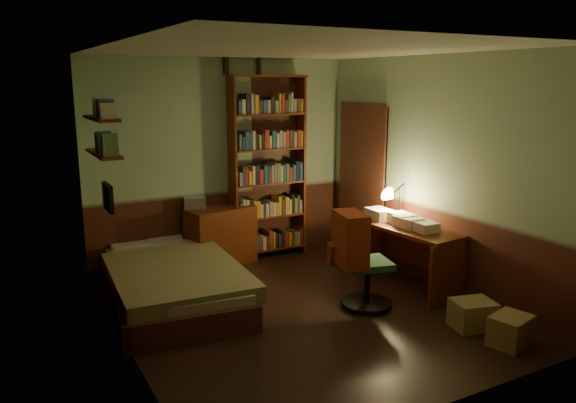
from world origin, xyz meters
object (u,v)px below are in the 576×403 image
mini_stereo (195,203)px  office_chair (368,262)px  cardboard_box_b (473,314)px  bookshelf (267,168)px  desk_lamp (400,190)px  dresser (221,236)px  cardboard_box_a (510,330)px  bed (170,268)px  desk (407,256)px

mini_stereo → office_chair: office_chair is taller
cardboard_box_b → bookshelf: bearing=102.7°
desk_lamp → cardboard_box_b: size_ratio=1.78×
dresser → desk_lamp: size_ratio=1.25×
cardboard_box_a → bed: bearing=132.4°
dresser → bookshelf: bearing=-3.3°
dresser → desk: dresser is taller
bookshelf → desk: bearing=-60.1°
mini_stereo → desk_lamp: bearing=-15.8°
bookshelf → cardboard_box_b: bearing=-73.2°
bed → cardboard_box_a: bed is taller
mini_stereo → bed: bearing=-105.1°
bed → cardboard_box_b: bed is taller
bed → office_chair: bearing=-28.5°
bookshelf → mini_stereo: bearing=-178.1°
bookshelf → cardboard_box_a: bookshelf is taller
cardboard_box_a → cardboard_box_b: (-0.02, 0.42, -0.00)m
desk_lamp → dresser: bearing=130.3°
bed → mini_stereo: (0.62, 0.92, 0.48)m
bookshelf → desk: bookshelf is taller
bookshelf → cardboard_box_a: 3.64m
bed → office_chair: office_chair is taller
dresser → bookshelf: 1.09m
dresser → bookshelf: (0.71, 0.08, 0.82)m
desk → desk_lamp: desk_lamp is taller
dresser → cardboard_box_a: (1.41, -3.33, -0.24)m
dresser → desk_lamp: 2.31m
bed → bookshelf: 2.03m
dresser → cardboard_box_a: bearing=-77.2°
cardboard_box_a → office_chair: bearing=114.6°
bed → dresser: 1.21m
office_chair → mini_stereo: bearing=131.0°
mini_stereo → cardboard_box_b: 3.54m
desk_lamp → mini_stereo: bearing=131.9°
office_chair → cardboard_box_a: (0.60, -1.32, -0.35)m
cardboard_box_a → bookshelf: bearing=101.5°
dresser → bookshelf: size_ratio=0.35×
mini_stereo → dresser: bearing=-4.6°
cardboard_box_b → desk_lamp: bearing=76.1°
bed → desk: size_ratio=1.78×
desk → cardboard_box_b: desk is taller
bed → bookshelf: size_ratio=0.97×
cardboard_box_b → desk: bearing=80.7°
mini_stereo → cardboard_box_a: mini_stereo is taller
bed → desk: 2.66m
mini_stereo → bookshelf: (1.00, -0.04, 0.37)m
dresser → office_chair: (0.81, -2.02, 0.11)m
dresser → cardboard_box_b: (1.39, -2.91, -0.24)m
bed → dresser: (0.91, 0.79, 0.03)m
mini_stereo → cardboard_box_a: 3.91m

